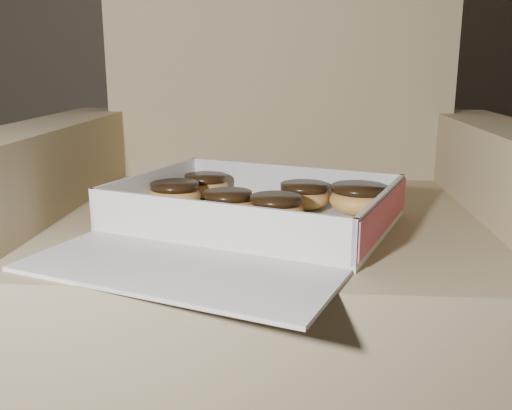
{
  "coord_description": "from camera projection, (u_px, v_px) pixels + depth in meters",
  "views": [
    {
      "loc": [
        1.01,
        -0.06,
        0.62
      ],
      "look_at": [
        0.96,
        0.73,
        0.42
      ],
      "focal_mm": 40.0,
      "sensor_mm": 36.0,
      "label": 1
    }
  ],
  "objects": [
    {
      "name": "donut_a",
      "position": [
        206.0,
        185.0,
        0.94
      ],
      "size": [
        0.07,
        0.07,
        0.04
      ],
      "color": "#D6924A",
      "rests_on": "bakery_box"
    },
    {
      "name": "bakery_box",
      "position": [
        246.0,
        222.0,
        0.79
      ],
      "size": [
        0.49,
        0.53,
        0.06
      ],
      "rotation": [
        0.0,
        0.0,
        -0.35
      ],
      "color": "silver",
      "rests_on": "armchair"
    },
    {
      "name": "donut_b",
      "position": [
        175.0,
        194.0,
        0.87
      ],
      "size": [
        0.08,
        0.08,
        0.04
      ],
      "color": "#D6924A",
      "rests_on": "bakery_box"
    },
    {
      "name": "crumb_c",
      "position": [
        230.0,
        231.0,
        0.75
      ],
      "size": [
        0.01,
        0.01,
        0.0
      ],
      "primitive_type": "ellipsoid",
      "color": "black",
      "rests_on": "bakery_box"
    },
    {
      "name": "armchair",
      "position": [
        272.0,
        268.0,
        0.98
      ],
      "size": [
        0.84,
        0.71,
        0.88
      ],
      "color": "tan",
      "rests_on": "floor"
    },
    {
      "name": "crumb_b",
      "position": [
        223.0,
        227.0,
        0.77
      ],
      "size": [
        0.01,
        0.01,
        0.0
      ],
      "primitive_type": "ellipsoid",
      "color": "black",
      "rests_on": "bakery_box"
    },
    {
      "name": "donut_d",
      "position": [
        304.0,
        195.0,
        0.87
      ],
      "size": [
        0.08,
        0.08,
        0.04
      ],
      "color": "#D6924A",
      "rests_on": "bakery_box"
    },
    {
      "name": "crumb_a",
      "position": [
        146.0,
        223.0,
        0.79
      ],
      "size": [
        0.01,
        0.01,
        0.0
      ],
      "primitive_type": "ellipsoid",
      "color": "black",
      "rests_on": "bakery_box"
    },
    {
      "name": "donut_f",
      "position": [
        276.0,
        209.0,
        0.79
      ],
      "size": [
        0.08,
        0.08,
        0.04
      ],
      "color": "#D6924A",
      "rests_on": "bakery_box"
    },
    {
      "name": "donut_c",
      "position": [
        228.0,
        203.0,
        0.82
      ],
      "size": [
        0.07,
        0.07,
        0.04
      ],
      "color": "#D6924A",
      "rests_on": "bakery_box"
    },
    {
      "name": "donut_e",
      "position": [
        359.0,
        198.0,
        0.84
      ],
      "size": [
        0.09,
        0.09,
        0.04
      ],
      "color": "#D6924A",
      "rests_on": "bakery_box"
    }
  ]
}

